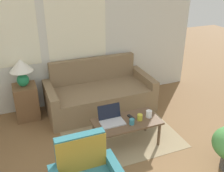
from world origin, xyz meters
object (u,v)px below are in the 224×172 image
at_px(couch, 99,95).
at_px(cup_white, 140,117).
at_px(table_lamp, 21,69).
at_px(cup_yellow, 132,122).
at_px(coffee_table, 127,124).
at_px(laptop, 111,118).
at_px(tv_remote, 131,117).
at_px(cup_navy, 149,114).

height_order(couch, cup_white, couch).
xyz_separation_m(table_lamp, cup_yellow, (1.36, -1.49, -0.48)).
bearing_deg(cup_white, coffee_table, 164.93).
distance_m(laptop, tv_remote, 0.32).
distance_m(cup_navy, tv_remote, 0.28).
xyz_separation_m(couch, cup_yellow, (0.05, -1.32, 0.19)).
bearing_deg(tv_remote, laptop, 177.23).
xyz_separation_m(cup_white, tv_remote, (-0.09, 0.11, -0.04)).
distance_m(coffee_table, cup_white, 0.22).
bearing_deg(couch, table_lamp, 172.56).
relative_size(table_lamp, coffee_table, 0.49).
xyz_separation_m(coffee_table, tv_remote, (0.10, 0.05, 0.06)).
height_order(couch, laptop, couch).
bearing_deg(tv_remote, couch, 95.68).
relative_size(couch, laptop, 5.60).
xyz_separation_m(couch, laptop, (-0.20, -1.14, 0.20)).
bearing_deg(cup_yellow, cup_white, 18.92).
height_order(cup_yellow, cup_white, cup_white).
bearing_deg(table_lamp, coffee_table, -46.13).
bearing_deg(coffee_table, tv_remote, 28.59).
relative_size(coffee_table, laptop, 2.86).
distance_m(laptop, cup_white, 0.43).
distance_m(table_lamp, tv_remote, 2.01).
xyz_separation_m(cup_navy, cup_white, (-0.17, -0.03, -0.01)).
distance_m(coffee_table, tv_remote, 0.13).
bearing_deg(couch, tv_remote, -84.32).
height_order(cup_navy, cup_yellow, cup_navy).
height_order(laptop, cup_navy, laptop).
distance_m(table_lamp, cup_navy, 2.25).
height_order(couch, cup_yellow, couch).
relative_size(cup_white, tv_remote, 0.62).
bearing_deg(table_lamp, tv_remote, -42.95).
bearing_deg(cup_navy, tv_remote, 163.04).
distance_m(laptop, cup_yellow, 0.31).
relative_size(couch, coffee_table, 1.96).
relative_size(cup_navy, cup_yellow, 1.26).
bearing_deg(laptop, couch, 79.82).
xyz_separation_m(table_lamp, coffee_table, (1.33, -1.38, -0.58)).
distance_m(couch, cup_white, 1.29).
bearing_deg(cup_navy, coffee_table, 175.86).
relative_size(laptop, cup_white, 3.66).
bearing_deg(laptop, cup_navy, -9.30).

